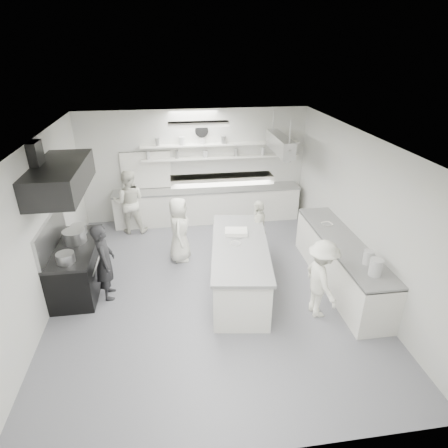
{
  "coord_description": "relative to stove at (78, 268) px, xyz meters",
  "views": [
    {
      "loc": [
        -0.62,
        -6.29,
        4.51
      ],
      "look_at": [
        0.37,
        0.6,
        1.13
      ],
      "focal_mm": 30.05,
      "sensor_mm": 36.0,
      "label": 1
    }
  ],
  "objects": [
    {
      "name": "floor",
      "position": [
        2.6,
        -0.4,
        -0.46
      ],
      "size": [
        6.0,
        7.0,
        0.02
      ],
      "primitive_type": "cube",
      "color": "slate",
      "rests_on": "ground"
    },
    {
      "name": "ceiling",
      "position": [
        2.6,
        -0.4,
        2.56
      ],
      "size": [
        6.0,
        7.0,
        0.02
      ],
      "primitive_type": "cube",
      "color": "white",
      "rests_on": "wall_back"
    },
    {
      "name": "wall_back",
      "position": [
        2.6,
        3.1,
        1.05
      ],
      "size": [
        6.0,
        0.04,
        3.0
      ],
      "primitive_type": "cube",
      "color": "silver",
      "rests_on": "floor"
    },
    {
      "name": "wall_front",
      "position": [
        2.6,
        -3.9,
        1.05
      ],
      "size": [
        6.0,
        0.04,
        3.0
      ],
      "primitive_type": "cube",
      "color": "silver",
      "rests_on": "floor"
    },
    {
      "name": "wall_left",
      "position": [
        -0.4,
        -0.4,
        1.05
      ],
      "size": [
        0.04,
        7.0,
        3.0
      ],
      "primitive_type": "cube",
      "color": "silver",
      "rests_on": "floor"
    },
    {
      "name": "wall_right",
      "position": [
        5.6,
        -0.4,
        1.05
      ],
      "size": [
        0.04,
        7.0,
        3.0
      ],
      "primitive_type": "cube",
      "color": "silver",
      "rests_on": "floor"
    },
    {
      "name": "stove",
      "position": [
        0.0,
        0.0,
        0.0
      ],
      "size": [
        0.8,
        1.8,
        0.9
      ],
      "primitive_type": "cube",
      "color": "black",
      "rests_on": "floor"
    },
    {
      "name": "exhaust_hood",
      "position": [
        0.0,
        -0.0,
        1.9
      ],
      "size": [
        0.85,
        2.0,
        0.5
      ],
      "primitive_type": "cube",
      "color": "black",
      "rests_on": "wall_left"
    },
    {
      "name": "back_counter",
      "position": [
        2.9,
        2.8,
        0.01
      ],
      "size": [
        5.0,
        0.6,
        0.92
      ],
      "primitive_type": "cube",
      "color": "white",
      "rests_on": "floor"
    },
    {
      "name": "shelf_lower",
      "position": [
        3.3,
        2.97,
        1.3
      ],
      "size": [
        4.2,
        0.26,
        0.04
      ],
      "primitive_type": "cube",
      "color": "white",
      "rests_on": "wall_back"
    },
    {
      "name": "shelf_upper",
      "position": [
        3.3,
        2.97,
        1.65
      ],
      "size": [
        4.2,
        0.26,
        0.04
      ],
      "primitive_type": "cube",
      "color": "white",
      "rests_on": "wall_back"
    },
    {
      "name": "pass_through_window",
      "position": [
        1.3,
        3.08,
        1.0
      ],
      "size": [
        1.3,
        0.04,
        1.0
      ],
      "primitive_type": "cube",
      "color": "black",
      "rests_on": "wall_back"
    },
    {
      "name": "wall_clock",
      "position": [
        2.8,
        3.06,
        2.0
      ],
      "size": [
        0.32,
        0.05,
        0.32
      ],
      "primitive_type": "cylinder",
      "rotation": [
        1.57,
        0.0,
        0.0
      ],
      "color": "silver",
      "rests_on": "wall_back"
    },
    {
      "name": "right_counter",
      "position": [
        5.25,
        -0.6,
        0.02
      ],
      "size": [
        0.74,
        3.3,
        0.94
      ],
      "primitive_type": "cube",
      "color": "white",
      "rests_on": "floor"
    },
    {
      "name": "pot_rack",
      "position": [
        4.6,
        2.0,
        1.85
      ],
      "size": [
        0.3,
        1.6,
        0.4
      ],
      "primitive_type": "cube",
      "color": "#ADAEAE",
      "rests_on": "ceiling"
    },
    {
      "name": "light_fixture_front",
      "position": [
        2.6,
        -2.2,
        2.49
      ],
      "size": [
        1.3,
        0.25,
        0.1
      ],
      "primitive_type": "cube",
      "color": "white",
      "rests_on": "ceiling"
    },
    {
      "name": "light_fixture_rear",
      "position": [
        2.6,
        1.4,
        2.49
      ],
      "size": [
        1.3,
        0.25,
        0.1
      ],
      "primitive_type": "cube",
      "color": "white",
      "rests_on": "ceiling"
    },
    {
      "name": "prep_island",
      "position": [
        3.18,
        -0.51,
        0.03
      ],
      "size": [
        1.34,
        2.74,
        0.97
      ],
      "primitive_type": "cube",
      "rotation": [
        0.0,
        0.0,
        -0.14
      ],
      "color": "white",
      "rests_on": "floor"
    },
    {
      "name": "stove_pot",
      "position": [
        0.0,
        0.17,
        0.61
      ],
      "size": [
        0.44,
        0.44,
        0.29
      ],
      "primitive_type": "cylinder",
      "color": "#ADAEAE",
      "rests_on": "stove"
    },
    {
      "name": "cook_stove",
      "position": [
        0.61,
        -0.37,
        0.32
      ],
      "size": [
        0.43,
        0.6,
        1.55
      ],
      "primitive_type": "imported",
      "rotation": [
        0.0,
        0.0,
        1.68
      ],
      "color": "#242426",
      "rests_on": "floor"
    },
    {
      "name": "cook_back",
      "position": [
        0.85,
        2.42,
        0.39
      ],
      "size": [
        0.86,
        0.7,
        1.67
      ],
      "primitive_type": "imported",
      "rotation": [
        0.0,
        0.0,
        -3.22
      ],
      "color": "white",
      "rests_on": "floor"
    },
    {
      "name": "cook_island_left",
      "position": [
        2.06,
        0.82,
        0.3
      ],
      "size": [
        0.57,
        0.79,
        1.5
      ],
      "primitive_type": "imported",
      "rotation": [
        0.0,
        0.0,
        1.44
      ],
      "color": "white",
      "rests_on": "floor"
    },
    {
      "name": "cook_island_right",
      "position": [
        3.81,
        0.62,
        0.27
      ],
      "size": [
        0.65,
        0.91,
        1.43
      ],
      "primitive_type": "imported",
      "rotation": [
        0.0,
        0.0,
        -1.98
      ],
      "color": "white",
      "rests_on": "floor"
    },
    {
      "name": "cook_right",
      "position": [
        4.47,
        -1.48,
        0.3
      ],
      "size": [
        0.64,
        1.01,
        1.5
      ],
      "primitive_type": "imported",
      "rotation": [
        0.0,
        0.0,
        1.66
      ],
      "color": "white",
      "rests_on": "floor"
    },
    {
      "name": "bowl_island_a",
      "position": [
        3.17,
        -0.16,
        0.55
      ],
      "size": [
        0.27,
        0.27,
        0.06
      ],
      "primitive_type": "imported",
      "rotation": [
        0.0,
        0.0,
        -0.0
      ],
      "color": "#ADAEAE",
      "rests_on": "prep_island"
    },
    {
      "name": "bowl_island_b",
      "position": [
        3.1,
        -0.47,
        0.55
      ],
      "size": [
        0.27,
        0.27,
        0.06
      ],
      "primitive_type": "imported",
      "rotation": [
        0.0,
        0.0,
        -0.44
      ],
      "color": "white",
      "rests_on": "prep_island"
    },
    {
      "name": "bowl_right",
      "position": [
        5.22,
        0.19,
        0.52
      ],
      "size": [
        0.27,
        0.27,
        0.06
      ],
      "primitive_type": "imported",
      "rotation": [
        0.0,
        0.0,
        0.2
      ],
      "color": "white",
      "rests_on": "right_counter"
    }
  ]
}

